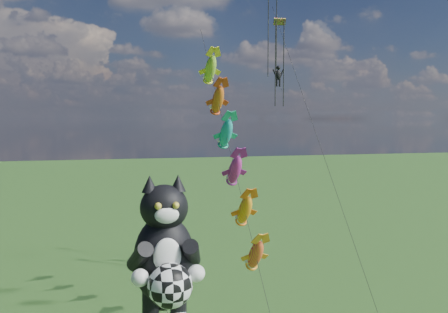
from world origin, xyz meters
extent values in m
ellipsoid|color=black|center=(1.05, -2.48, 8.02)|extent=(3.08, 2.84, 3.60)
ellipsoid|color=black|center=(1.05, -2.60, 10.16)|extent=(2.44, 2.35, 1.82)
cone|color=black|center=(0.49, -2.60, 11.12)|extent=(0.83, 0.83, 0.68)
cone|color=black|center=(1.62, -2.60, 11.12)|extent=(0.83, 0.83, 0.68)
ellipsoid|color=white|center=(1.05, -3.33, 9.99)|extent=(1.06, 0.81, 0.65)
ellipsoid|color=white|center=(1.05, -3.33, 8.36)|extent=(1.20, 0.84, 1.49)
sphere|color=gold|center=(0.72, -3.41, 10.37)|extent=(0.27, 0.27, 0.27)
sphere|color=gold|center=(1.39, -3.41, 10.37)|extent=(0.27, 0.27, 0.27)
sphere|color=white|center=(-0.02, -3.67, 7.74)|extent=(0.68, 0.68, 0.68)
sphere|color=white|center=(2.12, -3.67, 7.74)|extent=(0.68, 0.68, 0.68)
sphere|color=white|center=(1.05, -4.00, 7.46)|extent=(1.69, 1.69, 1.69)
cylinder|color=black|center=(7.07, 8.26, 10.33)|extent=(1.10, 15.80, 20.39)
ellipsoid|color=red|center=(7.31, 4.79, 5.85)|extent=(0.91, 2.08, 2.30)
ellipsoid|color=yellow|center=(7.19, 6.55, 8.13)|extent=(0.91, 2.08, 2.30)
ellipsoid|color=#D8339C|center=(7.07, 8.32, 10.42)|extent=(0.91, 2.08, 2.30)
ellipsoid|color=#1998BF|center=(6.95, 10.09, 12.70)|extent=(0.91, 2.08, 2.30)
ellipsoid|color=orange|center=(6.83, 11.85, 14.98)|extent=(0.91, 2.08, 2.30)
ellipsoid|color=green|center=(6.71, 13.62, 17.26)|extent=(0.91, 2.08, 2.30)
cylinder|color=black|center=(14.25, 11.05, 11.76)|extent=(1.30, 17.05, 23.24)
cube|color=green|center=(13.11, 16.44, 21.49)|extent=(0.99, 0.56, 0.56)
cylinder|color=black|center=(12.78, 16.44, 17.98)|extent=(0.08, 0.08, 7.01)
cylinder|color=black|center=(13.45, 16.44, 17.98)|extent=(0.08, 0.08, 7.01)
cylinder|color=black|center=(13.26, 19.56, 21.03)|extent=(0.08, 0.08, 7.88)
cylinder|color=black|center=(13.98, 19.56, 21.03)|extent=(0.08, 0.08, 7.88)
camera|label=1|loc=(-1.58, -22.04, 13.66)|focal=40.00mm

